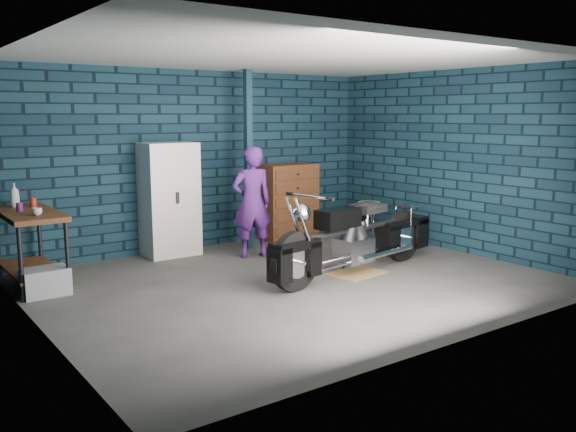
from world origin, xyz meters
The scene contains 15 objects.
ground centered at (0.00, 0.00, 0.00)m, with size 6.00×6.00×0.00m, color #504E4A.
room_walls centered at (0.00, 0.55, 1.90)m, with size 6.02×5.01×2.71m.
support_post centered at (0.55, 1.95, 1.35)m, with size 0.10×0.10×2.70m, color #132D3B.
workbench centered at (-2.68, 1.70, 0.46)m, with size 0.60×1.40×0.91m, color brown.
drip_mat centered at (0.88, -0.15, 0.00)m, with size 0.70×0.52×0.01m, color olive.
motorcycle centered at (0.88, -0.15, 0.56)m, with size 2.53×0.69×1.12m, color black, non-canonical shape.
person centered at (0.28, 1.43, 0.80)m, with size 0.58×0.38×1.60m, color #56217C.
storage_bin centered at (-2.66, 1.20, 0.16)m, with size 0.50×0.36×0.31m, color gray.
locker centered at (-0.63, 2.23, 0.82)m, with size 0.77×0.55×1.64m, color silver.
tool_chest centered at (1.50, 2.23, 0.62)m, with size 0.93×0.51×1.23m, color brown.
shop_stool centered at (2.40, 1.26, 0.32)m, with size 0.35×0.35×0.65m, color #C0AD91, non-canonical shape.
cup_a centered at (-2.67, 1.32, 0.95)m, with size 0.11×0.11×0.09m, color #C0AD91.
mug_purple centered at (-2.77, 1.74, 0.96)m, with size 0.08×0.08×0.10m, color #591967.
mug_red centered at (-2.55, 2.01, 0.97)m, with size 0.08×0.08×0.12m, color #A42515.
bottle centered at (-2.73, 2.15, 1.06)m, with size 0.12×0.12×0.30m, color gray.
Camera 1 is at (-4.32, -5.88, 2.04)m, focal length 38.00 mm.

